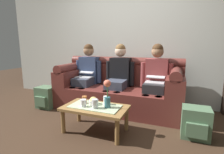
% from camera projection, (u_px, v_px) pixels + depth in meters
% --- Properties ---
extents(ground_plane, '(14.00, 14.00, 0.00)m').
position_uv_depth(ground_plane, '(89.00, 137.00, 2.24)').
color(ground_plane, '#382619').
extents(back_wall_patterned, '(6.00, 0.12, 2.90)m').
position_uv_depth(back_wall_patterned, '(127.00, 33.00, 3.53)').
color(back_wall_patterned, silver).
rests_on(back_wall_patterned, ground_plane).
extents(couch, '(2.30, 0.88, 0.96)m').
position_uv_depth(couch, '(119.00, 89.00, 3.24)').
color(couch, maroon).
rests_on(couch, ground_plane).
extents(person_left, '(0.56, 0.67, 1.22)m').
position_uv_depth(person_left, '(87.00, 72.00, 3.43)').
color(person_left, '#383D4C').
rests_on(person_left, ground_plane).
extents(person_middle, '(0.56, 0.67, 1.22)m').
position_uv_depth(person_middle, '(119.00, 74.00, 3.19)').
color(person_middle, '#383D4C').
rests_on(person_middle, ground_plane).
extents(person_right, '(0.56, 0.67, 1.22)m').
position_uv_depth(person_right, '(156.00, 77.00, 2.94)').
color(person_right, '#232326').
rests_on(person_right, ground_plane).
extents(coffee_table, '(0.89, 0.50, 0.37)m').
position_uv_depth(coffee_table, '(95.00, 110.00, 2.35)').
color(coffee_table, olive).
rests_on(coffee_table, ground_plane).
extents(flower_vase, '(0.10, 0.10, 0.38)m').
position_uv_depth(flower_vase, '(107.00, 93.00, 2.24)').
color(flower_vase, '#336672').
rests_on(flower_vase, coffee_table).
extents(snack_bowl, '(0.13, 0.13, 0.11)m').
position_uv_depth(snack_bowl, '(93.00, 101.00, 2.39)').
color(snack_bowl, silver).
rests_on(snack_bowl, coffee_table).
extents(cup_near_left, '(0.07, 0.07, 0.11)m').
position_uv_depth(cup_near_left, '(84.00, 100.00, 2.42)').
color(cup_near_left, '#B26633').
rests_on(cup_near_left, coffee_table).
extents(cup_near_right, '(0.08, 0.08, 0.10)m').
position_uv_depth(cup_near_right, '(83.00, 103.00, 2.30)').
color(cup_near_right, silver).
rests_on(cup_near_right, coffee_table).
extents(cup_far_center, '(0.08, 0.08, 0.12)m').
position_uv_depth(cup_far_center, '(95.00, 104.00, 2.24)').
color(cup_far_center, silver).
rests_on(cup_far_center, coffee_table).
extents(cup_far_left, '(0.06, 0.06, 0.12)m').
position_uv_depth(cup_far_left, '(106.00, 100.00, 2.38)').
color(cup_far_left, white).
rests_on(cup_far_left, coffee_table).
extents(backpack_left, '(0.34, 0.32, 0.41)m').
position_uv_depth(backpack_left, '(46.00, 97.00, 3.29)').
color(backpack_left, '#4C6B4C').
rests_on(backpack_left, ground_plane).
extents(backpack_right, '(0.34, 0.31, 0.40)m').
position_uv_depth(backpack_right, '(196.00, 123.00, 2.21)').
color(backpack_right, '#4C6B4C').
rests_on(backpack_right, ground_plane).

